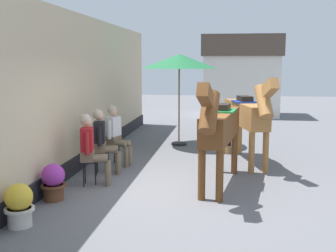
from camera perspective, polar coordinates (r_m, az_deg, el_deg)
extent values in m
plane|color=slate|center=(10.69, 3.44, -4.19)|extent=(40.00, 40.00, 0.00)
cube|color=#CCB793|center=(9.52, -12.71, 4.40)|extent=(0.30, 14.00, 3.40)
cube|color=black|center=(9.74, -12.31, -4.55)|extent=(0.34, 14.00, 0.36)
cube|color=silver|center=(19.23, 9.68, 5.29)|extent=(3.20, 2.40, 2.60)
cube|color=brown|center=(19.22, 9.81, 10.50)|extent=(3.40, 2.60, 0.90)
cylinder|color=black|center=(8.34, -10.68, -4.70)|extent=(0.34, 0.34, 0.03)
cylinder|color=black|center=(8.38, -9.68, -6.29)|extent=(0.02, 0.02, 0.45)
cylinder|color=black|center=(8.52, -11.02, -6.08)|extent=(0.02, 0.02, 0.45)
cylinder|color=black|center=(8.29, -11.22, -6.50)|extent=(0.02, 0.02, 0.45)
cube|color=brown|center=(8.32, -10.70, -3.92)|extent=(0.30, 0.36, 0.20)
cube|color=maroon|center=(8.25, -10.77, -1.75)|extent=(0.29, 0.38, 0.44)
sphere|color=tan|center=(8.20, -10.83, 0.65)|extent=(0.20, 0.20, 0.20)
sphere|color=#B2A38E|center=(8.20, -10.98, 0.86)|extent=(0.22, 0.22, 0.22)
cylinder|color=brown|center=(8.39, -9.34, -4.14)|extent=(0.40, 0.21, 0.13)
cylinder|color=brown|center=(8.44, -8.00, -6.12)|extent=(0.11, 0.11, 0.46)
cylinder|color=brown|center=(8.23, -9.44, -4.38)|extent=(0.40, 0.21, 0.13)
cylinder|color=brown|center=(8.29, -8.07, -6.40)|extent=(0.11, 0.11, 0.46)
cylinder|color=maroon|center=(8.46, -10.47, -1.84)|extent=(0.09, 0.09, 0.42)
cylinder|color=maroon|center=(8.07, -10.78, -2.36)|extent=(0.09, 0.09, 0.42)
cylinder|color=black|center=(9.13, -9.09, -3.50)|extent=(0.34, 0.34, 0.03)
cylinder|color=black|center=(9.17, -8.18, -4.97)|extent=(0.02, 0.02, 0.45)
cylinder|color=black|center=(9.31, -9.41, -4.79)|extent=(0.02, 0.02, 0.45)
cylinder|color=black|center=(9.08, -9.57, -5.14)|extent=(0.02, 0.02, 0.45)
cube|color=brown|center=(9.11, -9.10, -2.79)|extent=(0.30, 0.36, 0.20)
cube|color=black|center=(9.05, -9.15, -0.81)|extent=(0.28, 0.38, 0.44)
sphere|color=tan|center=(9.00, -9.20, 1.39)|extent=(0.20, 0.20, 0.20)
sphere|color=#B2A38E|center=(9.00, -9.33, 1.58)|extent=(0.22, 0.22, 0.22)
cylinder|color=brown|center=(9.18, -7.87, -3.00)|extent=(0.40, 0.20, 0.13)
cylinder|color=brown|center=(9.23, -6.65, -4.82)|extent=(0.11, 0.11, 0.46)
cylinder|color=brown|center=(9.02, -7.94, -3.20)|extent=(0.40, 0.20, 0.13)
cylinder|color=brown|center=(9.08, -6.70, -5.05)|extent=(0.11, 0.11, 0.46)
cylinder|color=black|center=(9.26, -8.90, -0.91)|extent=(0.09, 0.09, 0.42)
cylinder|color=black|center=(8.86, -9.14, -1.34)|extent=(0.09, 0.09, 0.42)
cylinder|color=black|center=(9.90, -7.28, -2.53)|extent=(0.34, 0.34, 0.03)
cylinder|color=black|center=(9.87, -6.57, -3.97)|extent=(0.02, 0.02, 0.45)
cylinder|color=black|center=(10.08, -7.20, -3.71)|extent=(0.02, 0.02, 0.45)
cylinder|color=black|center=(9.89, -7.98, -3.97)|extent=(0.02, 0.02, 0.45)
cube|color=brown|center=(9.88, -7.29, -1.87)|extent=(0.33, 0.38, 0.20)
cube|color=silver|center=(9.83, -7.33, -0.04)|extent=(0.32, 0.39, 0.44)
sphere|color=tan|center=(9.78, -7.36, 1.99)|extent=(0.20, 0.20, 0.20)
sphere|color=#B2A38E|center=(9.79, -7.47, 2.17)|extent=(0.22, 0.22, 0.22)
cylinder|color=brown|center=(9.85, -6.10, -2.17)|extent=(0.40, 0.24, 0.13)
cylinder|color=brown|center=(9.81, -5.14, -3.99)|extent=(0.11, 0.11, 0.46)
cylinder|color=brown|center=(9.72, -6.61, -2.33)|extent=(0.40, 0.24, 0.13)
cylinder|color=brown|center=(9.68, -5.63, -4.17)|extent=(0.11, 0.11, 0.46)
cylinder|color=silver|center=(9.99, -6.59, -0.17)|extent=(0.09, 0.09, 0.42)
cylinder|color=silver|center=(9.66, -7.87, -0.50)|extent=(0.09, 0.09, 0.42)
cube|color=brown|center=(8.14, 7.04, 0.04)|extent=(0.75, 2.24, 0.52)
cylinder|color=brown|center=(7.31, 6.92, -6.62)|extent=(0.13, 0.13, 0.90)
cylinder|color=brown|center=(7.36, 4.52, -6.47)|extent=(0.13, 0.13, 0.90)
cylinder|color=brown|center=(9.18, 8.88, -3.53)|extent=(0.13, 0.13, 0.90)
cylinder|color=brown|center=(9.22, 6.96, -3.44)|extent=(0.13, 0.13, 0.90)
cylinder|color=brown|center=(6.91, 5.51, 1.83)|extent=(0.37, 0.66, 0.73)
cube|color=brown|center=(6.55, 5.00, 4.16)|extent=(0.25, 0.55, 0.40)
cube|color=black|center=(6.92, 5.56, 3.00)|extent=(0.13, 0.63, 0.48)
cylinder|color=black|center=(9.29, 8.13, -0.64)|extent=(0.11, 0.11, 0.65)
cube|color=#197238|center=(8.20, 7.19, 2.04)|extent=(0.58, 0.67, 0.03)
cube|color=black|center=(8.19, 7.20, 2.53)|extent=(0.34, 0.48, 0.12)
cube|color=#9E6B38|center=(10.11, 10.34, 1.62)|extent=(0.99, 2.24, 0.52)
cylinder|color=#9E6B38|center=(9.36, 12.91, -3.41)|extent=(0.13, 0.13, 0.90)
cylinder|color=#9E6B38|center=(9.26, 11.10, -3.49)|extent=(0.13, 0.13, 0.90)
cylinder|color=#9E6B38|center=(11.17, 9.54, -1.39)|extent=(0.13, 0.13, 0.90)
cylinder|color=#9E6B38|center=(11.08, 8.00, -1.43)|extent=(0.13, 0.13, 0.90)
cylinder|color=#9E6B38|center=(8.94, 12.69, 3.18)|extent=(0.43, 0.68, 0.73)
cube|color=#9E6B38|center=(8.60, 13.52, 5.00)|extent=(0.31, 0.56, 0.40)
cube|color=black|center=(8.95, 12.67, 4.08)|extent=(0.20, 0.62, 0.48)
cylinder|color=black|center=(11.23, 8.58, 0.93)|extent=(0.12, 0.12, 0.65)
cube|color=navy|center=(10.18, 10.21, 3.23)|extent=(0.64, 0.71, 0.03)
cube|color=black|center=(10.17, 10.22, 3.62)|extent=(0.38, 0.50, 0.12)
cylinder|color=beige|center=(6.64, -19.19, -11.44)|extent=(0.34, 0.34, 0.28)
cylinder|color=beige|center=(6.60, -19.24, -10.45)|extent=(0.43, 0.43, 0.04)
sphere|color=gold|center=(6.54, -19.32, -8.96)|extent=(0.40, 0.40, 0.40)
cylinder|color=brown|center=(7.67, -15.02, -8.54)|extent=(0.34, 0.34, 0.28)
cylinder|color=brown|center=(7.63, -15.06, -7.68)|extent=(0.43, 0.43, 0.04)
sphere|color=purple|center=(7.59, -15.11, -6.37)|extent=(0.40, 0.40, 0.40)
cylinder|color=black|center=(12.27, 1.47, -2.38)|extent=(0.44, 0.44, 0.06)
cylinder|color=olive|center=(12.11, 1.49, 2.60)|extent=(0.04, 0.04, 2.20)
cone|color=#1E6638|center=(12.04, 1.51, 8.67)|extent=(2.10, 2.10, 0.40)
cylinder|color=white|center=(12.01, 8.81, -0.70)|extent=(0.32, 0.32, 0.03)
cylinder|color=silver|center=(12.05, 9.40, -1.79)|extent=(0.02, 0.02, 0.43)
cylinder|color=silver|center=(12.16, 8.47, -1.68)|extent=(0.02, 0.02, 0.43)
cylinder|color=silver|center=(11.94, 8.48, -1.87)|extent=(0.02, 0.02, 0.43)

